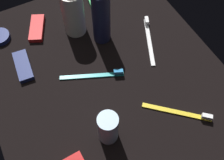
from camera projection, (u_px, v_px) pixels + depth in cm
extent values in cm
cube|color=black|center=(112.00, 87.00, 74.08)|extent=(84.00, 64.00, 1.20)
cylinder|color=#1D1E41|center=(101.00, 18.00, 74.93)|extent=(5.21, 5.21, 17.30)
cylinder|color=silver|center=(73.00, 13.00, 77.68)|extent=(6.56, 6.56, 14.60)
cylinder|color=silver|center=(108.00, 128.00, 61.95)|extent=(4.89, 4.89, 10.05)
cube|color=yellow|center=(176.00, 112.00, 69.02)|extent=(12.71, 14.38, 0.90)
cube|color=white|center=(207.00, 116.00, 67.22)|extent=(2.54, 2.68, 1.20)
cube|color=teal|center=(92.00, 76.00, 74.71)|extent=(8.11, 17.05, 0.90)
cube|color=#338CCC|center=(118.00, 72.00, 74.11)|extent=(2.03, 2.82, 1.20)
cube|color=white|center=(149.00, 41.00, 81.05)|extent=(16.91, 8.46, 0.90)
cube|color=white|center=(147.00, 20.00, 83.99)|extent=(2.82, 2.07, 1.20)
cube|color=red|center=(37.00, 28.00, 83.31)|extent=(11.12, 7.94, 1.50)
cube|color=navy|center=(23.00, 66.00, 76.00)|extent=(10.71, 4.88, 1.50)
cube|color=green|center=(98.00, 8.00, 87.77)|extent=(10.88, 5.50, 1.50)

